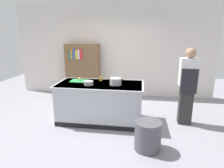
{
  "coord_description": "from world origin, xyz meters",
  "views": [
    {
      "loc": [
        0.9,
        -4.13,
        2.02
      ],
      "look_at": [
        0.25,
        0.2,
        0.85
      ],
      "focal_mm": 30.81,
      "sensor_mm": 36.0,
      "label": 1
    }
  ],
  "objects_px": {
    "juice_cup": "(101,79)",
    "trash_bin": "(148,136)",
    "bookshelf": "(83,70)",
    "stock_pot": "(116,81)",
    "person_chef": "(187,85)",
    "mixing_bowl": "(89,83)",
    "onion": "(79,79)"
  },
  "relations": [
    {
      "from": "juice_cup",
      "to": "trash_bin",
      "type": "bearing_deg",
      "value": -49.68
    },
    {
      "from": "bookshelf",
      "to": "stock_pot",
      "type": "bearing_deg",
      "value": -54.44
    },
    {
      "from": "trash_bin",
      "to": "person_chef",
      "type": "relative_size",
      "value": 0.31
    },
    {
      "from": "mixing_bowl",
      "to": "onion",
      "type": "bearing_deg",
      "value": 135.0
    },
    {
      "from": "onion",
      "to": "stock_pot",
      "type": "xyz_separation_m",
      "value": [
        0.9,
        -0.21,
        0.02
      ]
    },
    {
      "from": "onion",
      "to": "juice_cup",
      "type": "bearing_deg",
      "value": 11.03
    },
    {
      "from": "mixing_bowl",
      "to": "person_chef",
      "type": "xyz_separation_m",
      "value": [
        2.16,
        0.28,
        -0.03
      ]
    },
    {
      "from": "stock_pot",
      "to": "person_chef",
      "type": "distance_m",
      "value": 1.58
    },
    {
      "from": "stock_pot",
      "to": "person_chef",
      "type": "relative_size",
      "value": 0.19
    },
    {
      "from": "mixing_bowl",
      "to": "trash_bin",
      "type": "distance_m",
      "value": 1.71
    },
    {
      "from": "trash_bin",
      "to": "mixing_bowl",
      "type": "bearing_deg",
      "value": 145.46
    },
    {
      "from": "onion",
      "to": "trash_bin",
      "type": "distance_m",
      "value": 2.12
    },
    {
      "from": "onion",
      "to": "juice_cup",
      "type": "xyz_separation_m",
      "value": [
        0.5,
        0.1,
        -0.01
      ]
    },
    {
      "from": "stock_pot",
      "to": "trash_bin",
      "type": "relative_size",
      "value": 0.62
    },
    {
      "from": "onion",
      "to": "stock_pot",
      "type": "bearing_deg",
      "value": -13.17
    },
    {
      "from": "trash_bin",
      "to": "bookshelf",
      "type": "distance_m",
      "value": 3.53
    },
    {
      "from": "trash_bin",
      "to": "stock_pot",
      "type": "bearing_deg",
      "value": 125.47
    },
    {
      "from": "onion",
      "to": "person_chef",
      "type": "distance_m",
      "value": 2.47
    },
    {
      "from": "onion",
      "to": "bookshelf",
      "type": "xyz_separation_m",
      "value": [
        -0.42,
        1.63,
        -0.1
      ]
    },
    {
      "from": "stock_pot",
      "to": "bookshelf",
      "type": "xyz_separation_m",
      "value": [
        -1.32,
        1.84,
        -0.12
      ]
    },
    {
      "from": "onion",
      "to": "mixing_bowl",
      "type": "relative_size",
      "value": 0.35
    },
    {
      "from": "stock_pot",
      "to": "mixing_bowl",
      "type": "bearing_deg",
      "value": -170.42
    },
    {
      "from": "stock_pot",
      "to": "juice_cup",
      "type": "relative_size",
      "value": 3.27
    },
    {
      "from": "person_chef",
      "to": "onion",
      "type": "bearing_deg",
      "value": 75.88
    },
    {
      "from": "juice_cup",
      "to": "person_chef",
      "type": "distance_m",
      "value": 1.97
    },
    {
      "from": "juice_cup",
      "to": "person_chef",
      "type": "height_order",
      "value": "person_chef"
    },
    {
      "from": "stock_pot",
      "to": "juice_cup",
      "type": "distance_m",
      "value": 0.5
    },
    {
      "from": "mixing_bowl",
      "to": "person_chef",
      "type": "distance_m",
      "value": 2.18
    },
    {
      "from": "mixing_bowl",
      "to": "stock_pot",
      "type": "bearing_deg",
      "value": 9.58
    },
    {
      "from": "trash_bin",
      "to": "bookshelf",
      "type": "bearing_deg",
      "value": 125.53
    },
    {
      "from": "bookshelf",
      "to": "juice_cup",
      "type": "bearing_deg",
      "value": -59.03
    },
    {
      "from": "mixing_bowl",
      "to": "juice_cup",
      "type": "relative_size",
      "value": 2.07
    }
  ]
}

